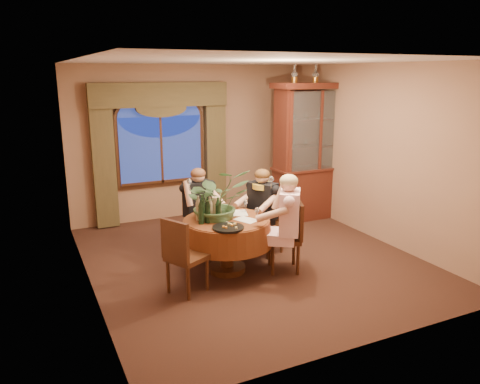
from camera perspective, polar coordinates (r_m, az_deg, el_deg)
name	(u,v)px	position (r m, az deg, el deg)	size (l,w,h in m)	color
floor	(251,259)	(6.93, 1.35, -8.12)	(5.00, 5.00, 0.00)	black
wall_back	(191,142)	(8.80, -5.95, 6.10)	(4.50, 4.50, 0.00)	#8A624A
wall_right	(378,153)	(7.79, 16.42, 4.53)	(5.00, 5.00, 0.00)	#8A624A
ceiling	(252,61)	(6.41, 1.50, 15.69)	(5.00, 5.00, 0.00)	white
window	(161,150)	(8.57, -9.57, 5.08)	(1.62, 0.10, 1.32)	navy
arched_transom	(159,106)	(8.49, -9.79, 10.28)	(1.60, 0.06, 0.44)	navy
drapery_left	(104,161)	(8.33, -16.27, 3.60)	(0.38, 0.14, 2.32)	#433A21
drapery_right	(215,153)	(8.88, -3.03, 4.78)	(0.38, 0.14, 2.32)	#433A21
swag_valance	(160,95)	(8.40, -9.70, 11.62)	(2.45, 0.16, 0.42)	#433A21
dining_table	(227,245)	(6.39, -1.63, -6.50)	(1.24, 1.24, 0.75)	maroon
china_cabinet	(313,152)	(8.73, 8.84, 4.87)	(1.53, 0.60, 2.48)	#3E140C
oil_lamp_left	(295,73)	(8.38, 6.68, 14.25)	(0.11, 0.11, 0.34)	#A5722D
oil_lamp_center	(316,73)	(8.61, 9.20, 14.17)	(0.11, 0.11, 0.34)	#A5722D
oil_lamp_right	(336,73)	(8.87, 11.59, 14.06)	(0.11, 0.11, 0.34)	#A5722D
chair_right	(284,237)	(6.42, 5.38, -5.47)	(0.42, 0.42, 0.96)	black
chair_back_right	(266,223)	(6.99, 3.17, -3.75)	(0.42, 0.42, 0.96)	black
chair_back	(205,220)	(7.14, -4.28, -3.38)	(0.42, 0.42, 0.96)	black
chair_front_left	(187,255)	(5.81, -6.46, -7.66)	(0.42, 0.42, 0.96)	black
person_pink	(289,226)	(6.19, 6.03, -4.11)	(0.50, 0.46, 1.39)	beige
person_back	(198,210)	(7.01, -5.11, -2.25)	(0.47, 0.43, 1.31)	black
person_scarf	(263,212)	(6.91, 2.76, -2.45)	(0.47, 0.43, 1.31)	black
stoneware_vase	(216,207)	(6.29, -2.95, -1.87)	(0.15, 0.15, 0.29)	#967B5D
centerpiece_plant	(216,175)	(6.22, -2.92, 2.03)	(0.86, 0.96, 0.75)	#395A35
olive_bowl	(228,218)	(6.25, -1.45, -3.14)	(0.14, 0.14, 0.04)	#425028
cheese_platter	(228,228)	(5.88, -1.45, -4.36)	(0.40, 0.40, 0.02)	black
wine_bottle_0	(202,206)	(6.26, -4.62, -1.77)	(0.07, 0.07, 0.33)	black
wine_bottle_1	(201,212)	(6.03, -4.78, -2.40)	(0.07, 0.07, 0.33)	black
wine_bottle_2	(218,210)	(6.11, -2.69, -2.16)	(0.07, 0.07, 0.33)	black
wine_bottle_3	(198,208)	(6.19, -5.10, -1.97)	(0.07, 0.07, 0.33)	tan
wine_bottle_4	(208,211)	(6.07, -3.97, -2.28)	(0.07, 0.07, 0.33)	black
wine_bottle_5	(210,209)	(6.14, -3.70, -2.07)	(0.07, 0.07, 0.33)	tan
tasting_paper_0	(246,220)	(6.21, 0.78, -3.41)	(0.21, 0.30, 0.00)	white
tasting_paper_1	(239,213)	(6.52, -0.08, -2.56)	(0.21, 0.30, 0.00)	white
tasting_paper_2	(229,225)	(5.99, -1.39, -4.08)	(0.21, 0.30, 0.00)	white
wine_glass_person_pink	(257,214)	(6.18, 2.07, -2.67)	(0.07, 0.07, 0.18)	silver
wine_glass_person_back	(212,205)	(6.58, -3.43, -1.63)	(0.07, 0.07, 0.18)	silver
wine_glass_person_scarf	(245,206)	(6.54, 0.66, -1.71)	(0.07, 0.07, 0.18)	silver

